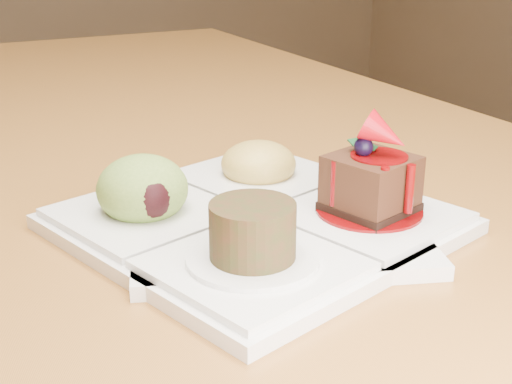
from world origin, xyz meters
name	(u,v)px	position (x,y,z in m)	size (l,w,h in m)	color
dining_table	(126,221)	(0.00, 0.00, 0.68)	(1.00, 1.80, 0.75)	#9E6428
sampler_plate	(251,206)	(0.05, -0.22, 0.77)	(0.34, 0.34, 0.11)	white
second_plate	(271,220)	(0.06, -0.22, 0.76)	(0.23, 0.23, 0.01)	white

